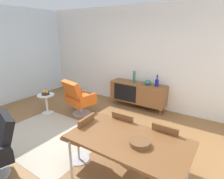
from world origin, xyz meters
name	(u,v)px	position (x,y,z in m)	size (l,w,h in m)	color
ground_plane	(74,142)	(0.00, 0.00, 0.00)	(8.32, 8.32, 0.00)	olive
wall_back	(136,57)	(0.00, 2.60, 1.40)	(6.80, 0.12, 2.80)	white
sideboard	(138,93)	(0.25, 2.30, 0.44)	(1.60, 0.45, 0.72)	brown
vase_cobalt	(134,77)	(0.12, 2.30, 0.88)	(0.08, 0.08, 0.32)	#337266
vase_sculptural_dark	(148,82)	(0.54, 2.30, 0.79)	(0.18, 0.18, 0.14)	#337266
vase_ceramic_small	(157,83)	(0.79, 2.30, 0.82)	(0.10, 0.10, 0.31)	navy
dining_table	(128,141)	(1.40, -0.33, 0.70)	(1.60, 0.90, 0.74)	brown
wooden_bowl_on_table	(140,143)	(1.58, -0.37, 0.77)	(0.26, 0.26, 0.06)	brown
dining_chair_back_right	(166,144)	(1.75, 0.23, 0.47)	(0.40, 0.42, 0.86)	brown
dining_chair_back_left	(126,131)	(1.05, 0.23, 0.47)	(0.41, 0.43, 0.86)	brown
dining_chair_near_window	(80,136)	(0.51, -0.32, 0.47)	(0.45, 0.43, 0.86)	brown
lounge_chair_red	(78,98)	(-0.81, 1.01, 0.47)	(0.81, 0.76, 0.95)	#D85919
side_table_round	(47,102)	(-1.58, 0.59, 0.32)	(0.44, 0.44, 0.52)	white
fruit_bowl	(46,93)	(-1.58, 0.59, 0.56)	(0.20, 0.20, 0.11)	#262628
area_rug	(49,136)	(-0.59, -0.13, 0.00)	(2.20, 1.70, 0.01)	#B7AD99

